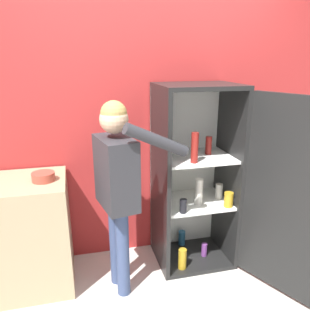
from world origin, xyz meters
TOP-DOWN VIEW (x-y plane):
  - ground_plane at (0.00, 0.00)m, footprint 12.00×12.00m
  - wall_back at (0.00, 0.98)m, footprint 7.00×0.06m
  - refrigerator at (0.50, 0.55)m, footprint 1.00×1.18m
  - person at (-0.35, 0.39)m, footprint 0.67×0.54m
  - counter at (-1.04, 0.63)m, footprint 0.63×0.61m
  - bowl at (-0.89, 0.59)m, footprint 0.17×0.17m

SIDE VIEW (x-z plane):
  - ground_plane at x=0.00m, z-range 0.00..0.00m
  - counter at x=-1.04m, z-range 0.00..0.93m
  - refrigerator at x=0.50m, z-range -0.01..1.62m
  - bowl at x=-0.89m, z-range 0.93..1.00m
  - person at x=-0.35m, z-range 0.21..1.77m
  - wall_back at x=0.00m, z-range 0.00..2.55m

